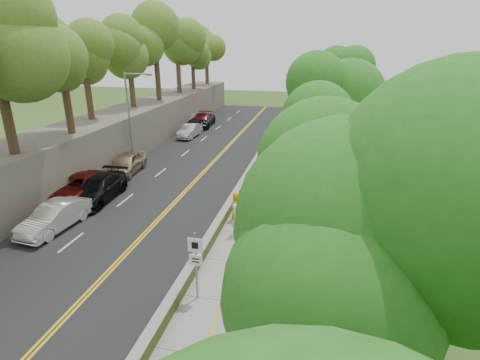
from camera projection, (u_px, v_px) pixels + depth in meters
name	position (u px, v px, depth m)	size (l,w,h in m)	color
ground	(197.00, 258.00, 18.98)	(140.00, 140.00, 0.00)	#33511E
road	(193.00, 163.00, 33.81)	(11.20, 66.00, 0.04)	black
sidewalk	(281.00, 169.00, 32.21)	(4.20, 66.00, 0.05)	gray
jersey_barrier	(254.00, 165.00, 32.58)	(0.42, 66.00, 0.60)	#ADD231
rock_embankment	(109.00, 137.00, 34.74)	(5.00, 66.00, 4.00)	#595147
chainlink_fence	(306.00, 160.00, 31.45)	(0.04, 66.00, 2.00)	slate
trees_embankment	(102.00, 40.00, 31.71)	(6.40, 66.00, 13.00)	#588128
trees_fenceside	(341.00, 88.00, 28.91)	(7.00, 66.00, 14.00)	#2D7A20
streetlight	(131.00, 112.00, 32.31)	(2.52, 0.22, 8.00)	gray
signpost	(196.00, 259.00, 15.33)	(0.62, 0.09, 3.10)	gray
construction_barrel	(302.00, 162.00, 32.62)	(0.52, 0.52, 0.86)	#E0482B
concrete_block	(288.00, 231.00, 20.70)	(1.32, 0.99, 0.88)	gray
car_1	(55.00, 217.00, 21.61)	(1.64, 4.71, 1.55)	white
car_2	(79.00, 187.00, 25.92)	(2.73, 5.92, 1.65)	#5C0E0C
car_3	(98.00, 189.00, 25.70)	(2.28, 5.61, 1.63)	black
car_4	(127.00, 163.00, 31.06)	(1.98, 4.92, 1.68)	tan
car_5	(190.00, 131.00, 42.90)	(1.56, 4.48, 1.48)	#B7BABE
car_6	(201.00, 120.00, 48.32)	(2.70, 5.85, 1.63)	black
car_7	(202.00, 120.00, 48.44)	(2.27, 5.57, 1.62)	maroon
car_8	(196.00, 119.00, 49.44)	(1.81, 4.50, 1.53)	silver
painter_0	(236.00, 206.00, 22.76)	(0.87, 0.57, 1.78)	orange
painter_1	(236.00, 219.00, 20.90)	(0.70, 0.46, 1.91)	silver
painter_2	(259.00, 176.00, 27.95)	(0.82, 0.64, 1.70)	black
painter_3	(257.00, 180.00, 27.00)	(1.14, 0.66, 1.77)	brown
person_far	(300.00, 130.00, 42.65)	(0.98, 0.41, 1.67)	black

